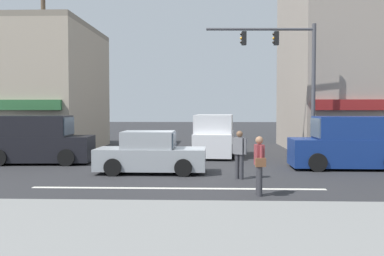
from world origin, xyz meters
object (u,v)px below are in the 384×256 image
at_px(van_approaching_near, 214,136).
at_px(sedan_waiting_far, 151,154).
at_px(traffic_light_mast, 292,69).
at_px(utility_pole_near_left, 44,70).
at_px(pedestrian_mid_crossing, 239,152).
at_px(van_parked_curbside, 351,144).
at_px(pedestrian_foreground_with_bag, 259,162).
at_px(van_crossing_rightbound, 37,141).

bearing_deg(van_approaching_near, sedan_waiting_far, -112.47).
distance_m(traffic_light_mast, van_approaching_near, 5.28).
bearing_deg(utility_pole_near_left, pedestrian_mid_crossing, -35.62).
distance_m(van_parked_curbside, pedestrian_foreground_with_bag, 7.18).
bearing_deg(van_crossing_rightbound, traffic_light_mast, 4.05).
xyz_separation_m(van_crossing_rightbound, sedan_waiting_far, (5.40, -2.69, -0.29)).
xyz_separation_m(van_parked_curbside, pedestrian_foreground_with_bag, (-4.30, -5.75, -0.05)).
relative_size(van_parked_curbside, sedan_waiting_far, 1.12).
relative_size(utility_pole_near_left, pedestrian_foreground_with_bag, 5.00).
bearing_deg(traffic_light_mast, pedestrian_mid_crossing, -118.73).
bearing_deg(van_crossing_rightbound, van_parked_curbside, -5.19).
bearing_deg(van_parked_curbside, van_approaching_near, 140.56).
height_order(traffic_light_mast, van_parked_curbside, traffic_light_mast).
distance_m(traffic_light_mast, van_crossing_rightbound, 11.75).
xyz_separation_m(traffic_light_mast, van_approaching_near, (-3.42, 2.48, -3.17)).
xyz_separation_m(traffic_light_mast, pedestrian_foreground_with_bag, (-2.27, -7.75, -3.22)).
xyz_separation_m(van_crossing_rightbound, pedestrian_foreground_with_bag, (9.01, -6.95, -0.05)).
bearing_deg(utility_pole_near_left, van_crossing_rightbound, -76.79).
bearing_deg(pedestrian_foreground_with_bag, utility_pole_near_left, 135.08).
bearing_deg(sedan_waiting_far, pedestrian_foreground_with_bag, -49.69).
height_order(utility_pole_near_left, van_crossing_rightbound, utility_pole_near_left).
relative_size(traffic_light_mast, sedan_waiting_far, 1.51).
distance_m(traffic_light_mast, van_parked_curbside, 4.27).
height_order(sedan_waiting_far, pedestrian_mid_crossing, pedestrian_mid_crossing).
relative_size(utility_pole_near_left, sedan_waiting_far, 2.03).
distance_m(van_approaching_near, van_parked_curbside, 7.05).
height_order(van_crossing_rightbound, pedestrian_foreground_with_bag, van_crossing_rightbound).
bearing_deg(pedestrian_foreground_with_bag, pedestrian_mid_crossing, 96.84).
relative_size(van_crossing_rightbound, pedestrian_foreground_with_bag, 2.81).
relative_size(van_approaching_near, van_crossing_rightbound, 1.00).
bearing_deg(pedestrian_mid_crossing, van_crossing_rightbound, 155.21).
xyz_separation_m(sedan_waiting_far, pedestrian_foreground_with_bag, (3.61, -4.26, 0.24)).
bearing_deg(utility_pole_near_left, van_parked_curbside, -15.47).
bearing_deg(sedan_waiting_far, pedestrian_mid_crossing, -21.78).
height_order(utility_pole_near_left, pedestrian_mid_crossing, utility_pole_near_left).
bearing_deg(van_parked_curbside, utility_pole_near_left, 164.53).
xyz_separation_m(sedan_waiting_far, pedestrian_mid_crossing, (3.26, -1.30, 0.24)).
bearing_deg(traffic_light_mast, van_approaching_near, 144.09).
distance_m(utility_pole_near_left, van_crossing_rightbound, 4.29).
relative_size(pedestrian_foreground_with_bag, pedestrian_mid_crossing, 1.00).
xyz_separation_m(van_parked_curbside, pedestrian_mid_crossing, (-4.66, -2.79, -0.06)).
xyz_separation_m(utility_pole_near_left, van_crossing_rightbound, (0.62, -2.65, -3.32)).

